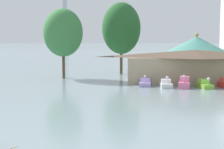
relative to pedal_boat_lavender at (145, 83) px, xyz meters
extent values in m
cylinder|color=tan|center=(-7.94, -28.53, -0.20)|extent=(1.10, 1.61, 0.69)
cube|color=#B299D8|center=(0.00, -0.08, -0.16)|extent=(1.69, 2.95, 0.55)
cube|color=#C8ADF0|center=(0.02, 0.28, 0.39)|extent=(1.37, 1.36, 0.54)
cylinder|color=#B299D8|center=(-0.07, -1.23, 0.47)|extent=(0.14, 0.14, 0.72)
sphere|color=white|center=(-0.07, -1.23, 0.99)|extent=(0.32, 0.32, 0.32)
cube|color=white|center=(2.74, -1.31, -0.15)|extent=(1.58, 2.77, 0.57)
cube|color=white|center=(2.72, -0.97, 0.39)|extent=(1.30, 1.27, 0.50)
cylinder|color=white|center=(2.79, -2.39, 0.47)|extent=(0.14, 0.14, 0.68)
sphere|color=white|center=(2.79, -2.39, 1.00)|extent=(0.37, 0.37, 0.37)
cube|color=pink|center=(5.12, -1.65, -0.04)|extent=(1.90, 2.82, 0.80)
cube|color=pink|center=(5.18, -1.33, 0.72)|extent=(1.41, 1.38, 0.71)
cylinder|color=pink|center=(4.91, -2.67, 0.71)|extent=(0.14, 0.14, 0.69)
sphere|color=white|center=(4.91, -2.67, 1.21)|extent=(0.33, 0.33, 0.33)
cube|color=#8CCC3F|center=(7.76, -1.48, -0.16)|extent=(2.01, 3.09, 0.56)
cube|color=#A0E24F|center=(7.68, -1.13, 0.41)|extent=(1.44, 1.52, 0.57)
cylinder|color=#8CCC3F|center=(8.02, -2.58, 0.40)|extent=(0.14, 0.14, 0.55)
sphere|color=white|center=(8.02, -2.58, 0.87)|extent=(0.40, 0.40, 0.40)
cube|color=tan|center=(7.52, 4.72, 1.44)|extent=(19.94, 7.28, 3.75)
pyramid|color=brown|center=(7.52, 4.72, 3.86)|extent=(21.53, 8.37, 1.10)
cylinder|color=brown|center=(10.08, 19.00, 1.65)|extent=(8.66, 8.66, 4.18)
cone|color=teal|center=(10.08, 19.00, 5.14)|extent=(11.21, 11.21, 2.79)
sphere|color=#B7993D|center=(10.08, 19.00, 6.89)|extent=(0.70, 0.70, 0.70)
cylinder|color=brown|center=(-13.31, 8.72, 1.36)|extent=(0.47, 0.47, 3.59)
ellipsoid|color=#3D7F42|center=(-13.31, 8.72, 7.09)|extent=(6.47, 6.47, 7.88)
cylinder|color=brown|center=(-4.14, 16.71, 1.44)|extent=(0.52, 0.52, 3.75)
ellipsoid|color=#28602D|center=(-4.14, 16.71, 8.07)|extent=(7.16, 7.16, 9.53)
camera|label=1|loc=(-1.06, -46.41, 5.72)|focal=54.24mm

